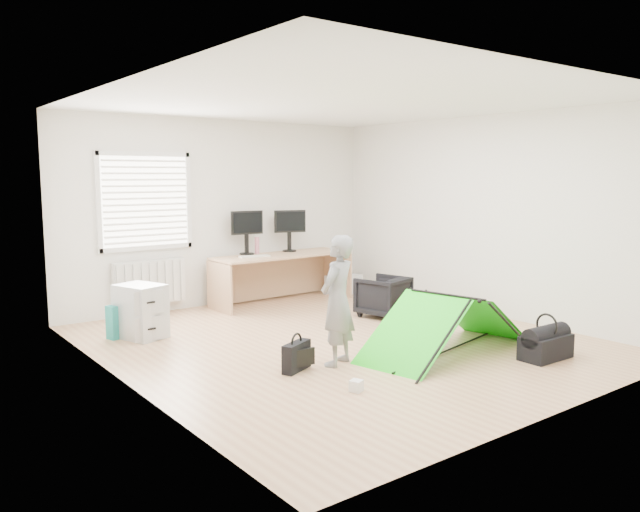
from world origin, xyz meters
TOP-DOWN VIEW (x-y plane):
  - ground at (0.00, 0.00)m, footprint 5.50×5.50m
  - back_wall at (0.00, 2.75)m, footprint 5.00×0.02m
  - window at (-1.20, 2.71)m, footprint 1.20×0.06m
  - radiator at (-1.20, 2.67)m, footprint 1.00×0.12m
  - desk at (0.69, 2.24)m, footprint 2.16×0.73m
  - filing_cabinet at (-1.77, 1.56)m, footprint 0.56×0.65m
  - monitor_left at (0.26, 2.53)m, footprint 0.50×0.16m
  - monitor_right at (0.97, 2.46)m, footprint 0.49×0.26m
  - keyboard at (0.20, 2.22)m, footprint 0.46×0.23m
  - thermos at (0.43, 2.52)m, footprint 0.09×0.09m
  - office_chair at (1.25, 0.65)m, footprint 0.72×0.73m
  - person at (-0.58, -0.66)m, footprint 0.57×0.49m
  - kite at (0.62, -1.03)m, footprint 2.17×1.28m
  - storage_crate at (1.91, 2.27)m, footprint 0.56×0.42m
  - tote_bag at (-1.94, 1.72)m, footprint 0.36×0.23m
  - laptop_bag at (-1.03, -0.57)m, footprint 0.39×0.26m
  - white_box at (-0.95, -1.38)m, footprint 0.13×0.13m
  - duffel_bag at (1.26, -1.82)m, footprint 0.58×0.31m

SIDE VIEW (x-z plane):
  - ground at x=0.00m, z-range 0.00..0.00m
  - white_box at x=-0.95m, z-range 0.00..0.10m
  - duffel_bag at x=1.26m, z-range 0.00..0.25m
  - laptop_bag at x=-1.03m, z-range 0.00..0.28m
  - storage_crate at x=1.91m, z-range 0.00..0.29m
  - tote_bag at x=-1.94m, z-range 0.00..0.39m
  - office_chair at x=1.25m, z-range 0.00..0.55m
  - kite at x=0.62m, z-range 0.00..0.63m
  - filing_cabinet at x=-1.77m, z-range 0.00..0.63m
  - desk at x=0.69m, z-range 0.00..0.73m
  - radiator at x=-1.20m, z-range 0.15..0.75m
  - person at x=-0.58m, z-range 0.00..1.32m
  - keyboard at x=0.20m, z-range 0.73..0.75m
  - thermos at x=0.43m, z-range 0.73..0.98m
  - monitor_right at x=0.97m, z-range 0.73..1.20m
  - monitor_left at x=0.26m, z-range 0.73..1.21m
  - back_wall at x=0.00m, z-range 0.00..2.70m
  - window at x=-1.20m, z-range 0.95..2.15m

